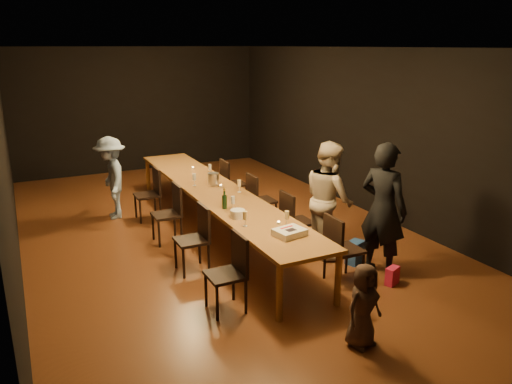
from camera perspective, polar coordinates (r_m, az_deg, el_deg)
name	(u,v)px	position (r m, az deg, el deg)	size (l,w,h in m)	color
ground	(217,233)	(8.44, -4.50, -4.68)	(10.00, 10.00, 0.00)	#4A2412
room_shell	(214,109)	(7.93, -4.84, 9.46)	(6.04, 10.04, 3.02)	black
table	(216,193)	(8.21, -4.61, -0.11)	(0.90, 6.00, 0.75)	brown
chair_right_0	(345,249)	(6.69, 10.08, -6.41)	(0.42, 0.42, 0.93)	black
chair_right_1	(298,221)	(7.62, 4.78, -3.32)	(0.42, 0.42, 0.93)	black
chair_right_2	(262,200)	(8.61, 0.68, -0.90)	(0.42, 0.42, 0.93)	black
chair_right_3	(234,183)	(9.66, -2.54, 1.01)	(0.42, 0.42, 0.93)	black
chair_left_0	(225,274)	(5.92, -3.53, -9.35)	(0.42, 0.42, 0.93)	black
chair_left_1	(191,240)	(6.95, -7.40, -5.41)	(0.42, 0.42, 0.93)	black
chair_left_2	(166,214)	(8.03, -10.21, -2.49)	(0.42, 0.42, 0.93)	black
chair_left_3	(147,194)	(9.13, -12.35, -0.27)	(0.42, 0.42, 0.93)	black
woman_birthday	(383,209)	(6.91, 14.33, -1.93)	(0.67, 0.44, 1.84)	black
woman_tan	(329,199)	(7.43, 8.32, -0.76)	(0.83, 0.65, 1.72)	tan
man_blue	(111,178)	(9.30, -16.20, 1.55)	(0.96, 0.55, 1.49)	#87A4D1
child	(363,306)	(5.39, 12.17, -12.57)	(0.45, 0.29, 0.91)	#3D2A22
gift_bag_red	(392,276)	(6.89, 15.31, -9.23)	(0.20, 0.11, 0.24)	#CD1E4A
gift_bag_blue	(355,252)	(7.37, 11.24, -6.78)	(0.27, 0.18, 0.33)	#224793
birthday_cake	(290,232)	(6.25, 3.85, -4.62)	(0.41, 0.35, 0.09)	white
plate_stack	(238,214)	(6.86, -2.10, -2.51)	(0.20, 0.20, 0.11)	white
champagne_bottle	(225,199)	(7.23, -3.62, -0.75)	(0.07, 0.07, 0.30)	black
ice_bucket	(213,179)	(8.48, -4.91, 1.50)	(0.19, 0.19, 0.21)	#B6B7BB
wineglass_0	(245,219)	(6.53, -1.26, -3.08)	(0.06, 0.06, 0.21)	beige
wineglass_1	(287,219)	(6.55, 3.54, -3.05)	(0.06, 0.06, 0.21)	beige
wineglass_2	(233,203)	(7.17, -2.65, -1.29)	(0.06, 0.06, 0.21)	silver
wineglass_3	(239,186)	(8.04, -1.93, 0.69)	(0.06, 0.06, 0.21)	beige
wineglass_4	(194,180)	(8.47, -7.07, 1.40)	(0.06, 0.06, 0.21)	silver
wineglass_5	(210,170)	(9.13, -5.28, 2.56)	(0.06, 0.06, 0.21)	silver
tealight_near	(279,223)	(6.65, 2.60, -3.55)	(0.05, 0.05, 0.03)	#B2B7B2
tealight_mid	(221,186)	(8.38, -4.05, 0.70)	(0.05, 0.05, 0.03)	#B2B7B2
tealight_far	(193,168)	(9.66, -7.23, 2.74)	(0.05, 0.05, 0.03)	#B2B7B2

